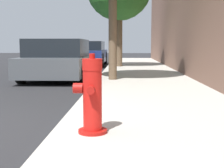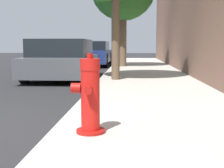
# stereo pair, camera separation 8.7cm
# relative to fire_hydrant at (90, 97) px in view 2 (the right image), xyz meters

# --- Properties ---
(sidewalk_slab) EXTENTS (2.74, 40.00, 0.12)m
(sidewalk_slab) POSITION_rel_fire_hydrant_xyz_m (0.91, 0.21, -0.46)
(sidewalk_slab) COLOR #B7B2A8
(sidewalk_slab) RESTS_ON ground_plane
(fire_hydrant) EXTENTS (0.36, 0.38, 0.87)m
(fire_hydrant) POSITION_rel_fire_hydrant_xyz_m (0.00, 0.00, 0.00)
(fire_hydrant) COLOR #A91511
(fire_hydrant) RESTS_ON sidewalk_slab
(parked_car_near) EXTENTS (1.88, 3.88, 1.26)m
(parked_car_near) POSITION_rel_fire_hydrant_xyz_m (-1.74, 6.50, 0.09)
(parked_car_near) COLOR #4C5156
(parked_car_near) RESTS_ON ground_plane
(parked_car_mid) EXTENTS (1.82, 4.55, 1.28)m
(parked_car_mid) POSITION_rel_fire_hydrant_xyz_m (-1.61, 13.18, 0.11)
(parked_car_mid) COLOR navy
(parked_car_mid) RESTS_ON ground_plane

